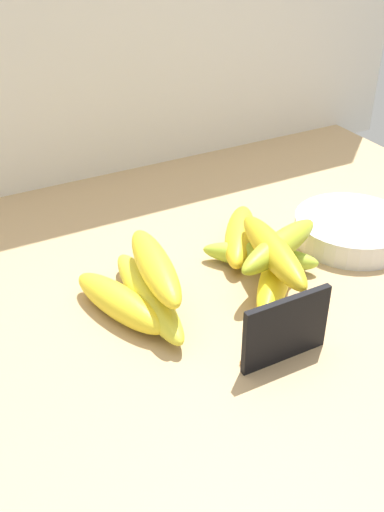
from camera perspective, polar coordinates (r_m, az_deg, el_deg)
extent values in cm
cube|color=tan|center=(82.87, 0.68, -3.38)|extent=(110.00, 76.00, 3.00)
cube|color=black|center=(68.46, 8.78, -6.79)|extent=(11.00, 0.80, 8.40)
cube|color=#916641|center=(71.44, 8.14, -8.85)|extent=(9.90, 1.20, 0.60)
cylinder|color=silver|center=(93.58, 14.73, 2.44)|extent=(17.06, 17.06, 3.60)
ellipsoid|color=gold|center=(76.42, -4.12, -3.75)|extent=(5.14, 20.35, 4.01)
ellipsoid|color=yellow|center=(75.54, -6.79, -4.33)|extent=(8.70, 16.31, 4.19)
ellipsoid|color=yellow|center=(88.53, 4.51, 1.91)|extent=(13.13, 15.87, 4.26)
ellipsoid|color=#A1C135|center=(84.72, 6.37, -0.04)|extent=(14.35, 13.40, 3.53)
ellipsoid|color=yellow|center=(80.43, 7.83, -1.95)|extent=(15.16, 15.55, 3.93)
ellipsoid|color=#A3B329|center=(79.88, 8.20, 0.95)|extent=(16.38, 9.33, 3.54)
ellipsoid|color=gold|center=(78.47, 7.60, 0.48)|extent=(7.04, 18.32, 3.81)
ellipsoid|color=yellow|center=(74.55, -3.46, -0.98)|extent=(6.78, 17.59, 4.04)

